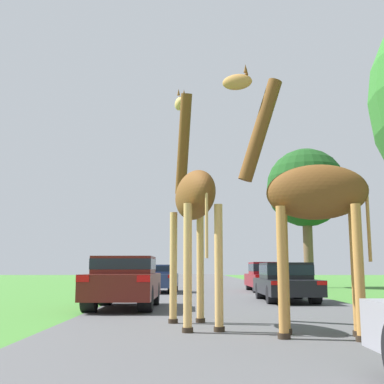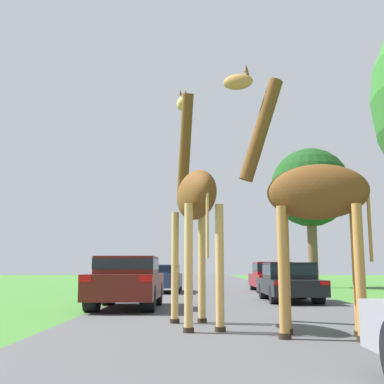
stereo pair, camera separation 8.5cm
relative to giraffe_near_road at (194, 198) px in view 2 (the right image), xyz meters
name	(u,v)px [view 2 (the right image)]	position (x,y,z in m)	size (l,w,h in m)	color
road	(216,287)	(1.15, 19.87, -2.57)	(7.85, 120.00, 0.00)	#4C4C4F
giraffe_near_road	(194,198)	(0.00, 0.00, 0.00)	(1.13, 3.02, 5.43)	tan
giraffe_companion	(311,196)	(2.04, -1.52, -0.20)	(2.54, 1.09, 4.90)	#B77F3D
car_queue_right	(289,281)	(3.25, 7.30, -1.86)	(1.72, 4.36, 1.33)	black
car_queue_left	(162,277)	(-1.66, 13.55, -1.87)	(1.86, 4.27, 1.30)	navy
car_far_ahead	(127,280)	(-1.98, 4.28, -1.78)	(1.84, 4.04, 1.48)	#561914
car_verge_right	(272,276)	(3.75, 14.43, -1.82)	(1.86, 4.68, 1.43)	maroon
tree_centre_back	(310,188)	(6.91, 19.02, 3.35)	(4.75, 4.75, 8.35)	brown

